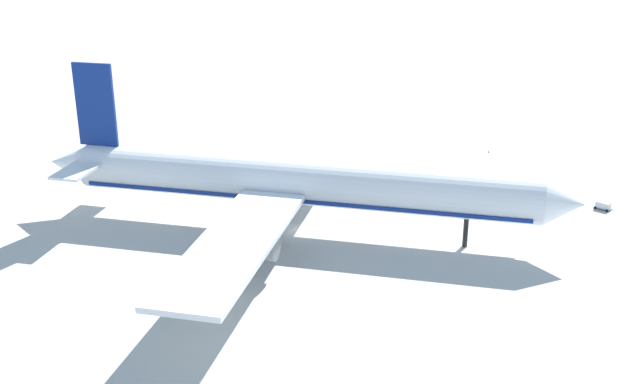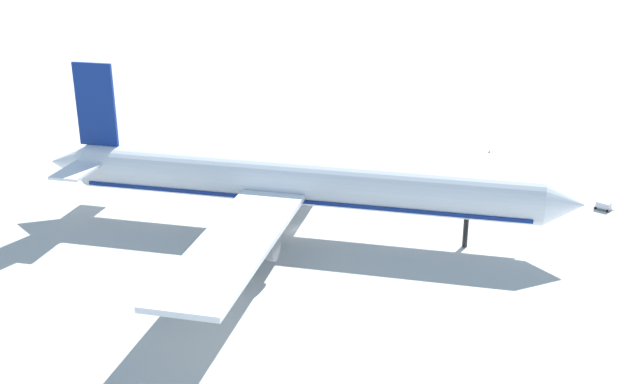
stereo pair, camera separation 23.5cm
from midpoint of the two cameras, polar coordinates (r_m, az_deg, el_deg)
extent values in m
plane|color=#B2B2AD|center=(110.24, -1.23, -2.92)|extent=(600.00, 600.00, 0.00)
cylinder|color=silver|center=(107.39, -1.26, 0.76)|extent=(65.89, 9.19, 6.44)
cone|color=silver|center=(104.86, 17.83, -0.82)|extent=(5.41, 6.52, 6.31)
cone|color=silver|center=(121.06, -18.04, 2.08)|extent=(6.69, 6.38, 6.12)
cube|color=navy|center=(115.90, -16.33, 6.27)|extent=(6.02, 0.75, 12.20)
cube|color=silver|center=(122.91, -14.93, 3.33)|extent=(4.78, 9.24, 0.36)
cube|color=silver|center=(113.85, -17.45, 1.64)|extent=(4.78, 9.24, 0.36)
cube|color=silver|center=(126.80, -0.45, 3.53)|extent=(10.40, 33.90, 0.70)
cylinder|color=slate|center=(122.57, -0.55, 1.92)|extent=(5.78, 3.51, 3.27)
cube|color=silver|center=(91.02, -6.40, -3.93)|extent=(10.40, 33.90, 0.70)
cylinder|color=slate|center=(95.95, -4.80, -3.94)|extent=(5.72, 3.91, 3.68)
cylinder|color=black|center=(106.44, 10.85, -2.96)|extent=(0.70, 0.70, 4.33)
cylinder|color=black|center=(114.83, -2.18, -0.75)|extent=(0.70, 0.70, 4.33)
cylinder|color=black|center=(105.60, -3.67, -2.80)|extent=(0.70, 0.70, 4.33)
cube|color=navy|center=(108.02, -1.25, -0.12)|extent=(63.25, 8.76, 0.50)
cube|color=gray|center=(125.47, 20.40, -1.11)|extent=(2.80, 2.30, 0.15)
cylinder|color=#333338|center=(125.02, 21.04, -1.28)|extent=(0.58, 0.33, 0.08)
cube|color=silver|center=(125.29, 20.43, -0.89)|extent=(2.39, 2.01, 0.88)
cylinder|color=black|center=(125.84, 20.90, -1.15)|extent=(0.41, 0.28, 0.40)
cylinder|color=black|center=(124.60, 20.67, -1.34)|extent=(0.41, 0.28, 0.40)
cylinder|color=black|center=(126.40, 20.12, -0.95)|extent=(0.41, 0.28, 0.40)
cylinder|color=black|center=(125.16, 19.89, -1.13)|extent=(0.41, 0.28, 0.40)
cone|color=orange|center=(147.43, 12.55, 2.98)|extent=(0.36, 0.36, 0.55)
camera|label=1|loc=(0.12, -89.94, 0.02)|focal=42.94mm
camera|label=2|loc=(0.12, 90.06, -0.02)|focal=42.94mm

